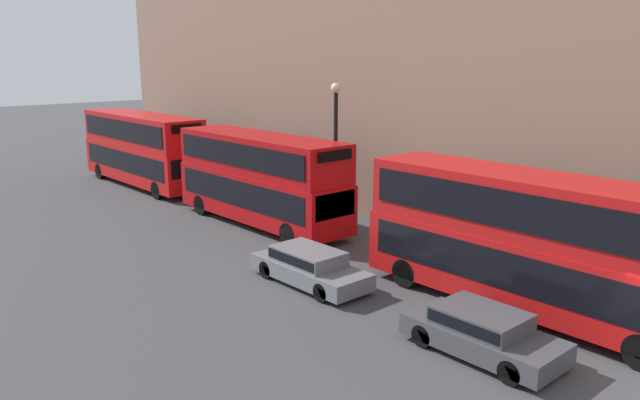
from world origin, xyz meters
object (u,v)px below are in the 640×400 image
object	(u,v)px
bus_third_in_queue	(142,147)
car_dark_sedan	(482,331)
car_hatchback	(309,265)
bus_leading	(531,239)
bus_second_in_queue	(261,176)

from	to	relation	value
bus_third_in_queue	car_dark_sedan	bearing A→B (deg)	-97.34
car_hatchback	bus_third_in_queue	bearing A→B (deg)	80.04
bus_leading	bus_third_in_queue	bearing A→B (deg)	90.00
car_hatchback	car_dark_sedan	bearing A→B (deg)	-90.00
bus_second_in_queue	car_hatchback	xyz separation A→B (m)	(-3.40, -7.40, -1.66)
car_dark_sedan	bus_second_in_queue	bearing A→B (deg)	76.73
bus_leading	car_dark_sedan	bearing A→B (deg)	-168.58
bus_third_in_queue	bus_second_in_queue	bearing A→B (deg)	-90.00
bus_third_in_queue	car_hatchback	distance (m)	19.74
bus_second_in_queue	bus_third_in_queue	world-z (taller)	bus_third_in_queue
bus_leading	car_dark_sedan	world-z (taller)	bus_leading
car_hatchback	bus_leading	bearing A→B (deg)	-61.76
car_dark_sedan	car_hatchback	xyz separation A→B (m)	(-0.00, 7.02, 0.01)
bus_leading	car_hatchback	world-z (taller)	bus_leading
bus_third_in_queue	bus_leading	bearing A→B (deg)	-90.00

